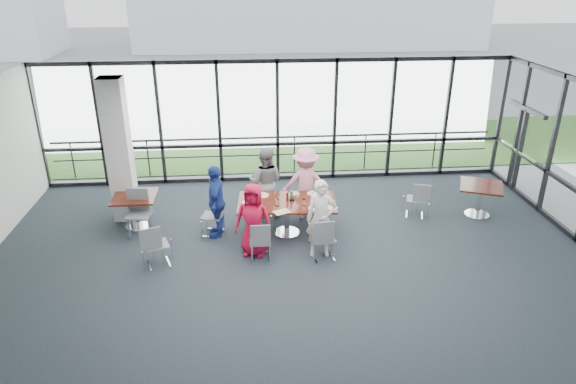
{
  "coord_description": "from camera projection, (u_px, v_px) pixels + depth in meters",
  "views": [
    {
      "loc": [
        -0.85,
        -7.86,
        5.27
      ],
      "look_at": [
        -0.02,
        1.6,
        1.1
      ],
      "focal_mm": 32.0,
      "sensor_mm": 36.0,
      "label": 1
    }
  ],
  "objects": [
    {
      "name": "floor",
      "position": [
        297.0,
        283.0,
        9.36
      ],
      "size": [
        12.0,
        10.0,
        0.02
      ],
      "primitive_type": "cube",
      "color": "#1F262D",
      "rests_on": "ground"
    },
    {
      "name": "ceiling",
      "position": [
        298.0,
        111.0,
        8.07
      ],
      "size": [
        12.0,
        10.0,
        0.04
      ],
      "primitive_type": "cube",
      "color": "white",
      "rests_on": "ground"
    },
    {
      "name": "curtain_wall_back",
      "position": [
        278.0,
        122.0,
        13.27
      ],
      "size": [
        12.0,
        0.1,
        3.2
      ],
      "primitive_type": "cube",
      "color": "white",
      "rests_on": "ground"
    },
    {
      "name": "exit_door",
      "position": [
        520.0,
        151.0,
        12.83
      ],
      "size": [
        0.12,
        1.6,
        2.1
      ],
      "primitive_type": "cube",
      "color": "black",
      "rests_on": "ground"
    },
    {
      "name": "structural_column",
      "position": [
        119.0,
        151.0,
        11.16
      ],
      "size": [
        0.5,
        0.5,
        3.2
      ],
      "primitive_type": "cube",
      "color": "silver",
      "rests_on": "ground"
    },
    {
      "name": "apron",
      "position": [
        268.0,
        127.0,
        18.48
      ],
      "size": [
        80.0,
        70.0,
        0.02
      ],
      "primitive_type": "cube",
      "color": "gray",
      "rests_on": "ground"
    },
    {
      "name": "grass_strip",
      "position": [
        272.0,
        144.0,
        16.65
      ],
      "size": [
        80.0,
        5.0,
        0.01
      ],
      "primitive_type": "cube",
      "color": "#30511A",
      "rests_on": "ground"
    },
    {
      "name": "hangar_main",
      "position": [
        307.0,
        1.0,
        37.66
      ],
      "size": [
        24.0,
        10.0,
        6.0
      ],
      "primitive_type": "cube",
      "color": "white",
      "rests_on": "ground"
    },
    {
      "name": "guard_rail",
      "position": [
        276.0,
        154.0,
        14.26
      ],
      "size": [
        12.0,
        0.06,
        0.06
      ],
      "primitive_type": "cylinder",
      "rotation": [
        0.0,
        1.57,
        0.0
      ],
      "color": "#2D2D33",
      "rests_on": "ground"
    },
    {
      "name": "main_table",
      "position": [
        287.0,
        206.0,
        10.83
      ],
      "size": [
        2.12,
        1.27,
        0.75
      ],
      "rotation": [
        0.0,
        0.0,
        -0.07
      ],
      "color": "#3A140A",
      "rests_on": "ground"
    },
    {
      "name": "side_table_left",
      "position": [
        135.0,
        200.0,
        11.1
      ],
      "size": [
        0.91,
        0.91,
        0.75
      ],
      "rotation": [
        0.0,
        0.0,
        0.0
      ],
      "color": "#3A140A",
      "rests_on": "ground"
    },
    {
      "name": "side_table_right",
      "position": [
        481.0,
        190.0,
        11.63
      ],
      "size": [
        1.19,
        1.19,
        0.75
      ],
      "rotation": [
        0.0,
        0.0,
        -0.4
      ],
      "color": "#3A140A",
      "rests_on": "ground"
    },
    {
      "name": "diner_near_left",
      "position": [
        253.0,
        220.0,
        10.0
      ],
      "size": [
        0.83,
        0.64,
        1.5
      ],
      "primitive_type": "imported",
      "rotation": [
        0.0,
        0.0,
        -0.25
      ],
      "color": "#BA0C2F",
      "rests_on": "ground"
    },
    {
      "name": "diner_near_right",
      "position": [
        321.0,
        219.0,
        9.95
      ],
      "size": [
        0.61,
        0.46,
        1.58
      ],
      "primitive_type": "imported",
      "rotation": [
        0.0,
        0.0,
        -0.07
      ],
      "color": "silver",
      "rests_on": "ground"
    },
    {
      "name": "diner_far_left",
      "position": [
        265.0,
        182.0,
        11.58
      ],
      "size": [
        0.9,
        0.68,
        1.64
      ],
      "primitive_type": "imported",
      "rotation": [
        0.0,
        0.0,
        2.88
      ],
      "color": "gray",
      "rests_on": "ground"
    },
    {
      "name": "diner_far_right",
      "position": [
        305.0,
        183.0,
        11.49
      ],
      "size": [
        1.11,
        0.63,
        1.66
      ],
      "primitive_type": "imported",
      "rotation": [
        0.0,
        0.0,
        3.07
      ],
      "color": "pink",
      "rests_on": "ground"
    },
    {
      "name": "diner_end",
      "position": [
        216.0,
        201.0,
        10.69
      ],
      "size": [
        0.6,
        0.98,
        1.59
      ],
      "primitive_type": "imported",
      "rotation": [
        0.0,
        0.0,
        -1.68
      ],
      "color": "navy",
      "rests_on": "ground"
    },
    {
      "name": "chair_main_nl",
      "position": [
        260.0,
        241.0,
        9.93
      ],
      "size": [
        0.4,
        0.4,
        0.82
      ],
      "primitive_type": null,
      "rotation": [
        0.0,
        0.0,
        -0.02
      ],
      "color": "slate",
      "rests_on": "ground"
    },
    {
      "name": "chair_main_nr",
      "position": [
        324.0,
        238.0,
        9.97
      ],
      "size": [
        0.47,
        0.47,
        0.86
      ],
      "primitive_type": null,
      "rotation": [
        0.0,
        0.0,
        0.13
      ],
      "color": "slate",
      "rests_on": "ground"
    },
    {
      "name": "chair_main_fl",
      "position": [
        264.0,
        196.0,
        11.81
      ],
      "size": [
        0.51,
        0.51,
        0.88
      ],
      "primitive_type": null,
      "rotation": [
        0.0,
        0.0,
        2.92
      ],
      "color": "slate",
      "rests_on": "ground"
    },
    {
      "name": "chair_main_fr",
      "position": [
        308.0,
        197.0,
        11.79
      ],
      "size": [
        0.49,
        0.49,
        0.86
      ],
      "primitive_type": null,
      "rotation": [
        0.0,
        0.0,
        3.32
      ],
      "color": "slate",
      "rests_on": "ground"
    },
    {
      "name": "chair_main_end",
      "position": [
        212.0,
        216.0,
        10.88
      ],
      "size": [
        0.5,
        0.5,
        0.85
      ],
      "primitive_type": null,
      "rotation": [
        0.0,
        0.0,
        -1.81
      ],
      "color": "slate",
      "rests_on": "ground"
    },
    {
      "name": "chair_spare_la",
      "position": [
        157.0,
        245.0,
        9.74
      ],
      "size": [
        0.53,
        0.53,
        0.86
      ],
      "primitive_type": null,
      "rotation": [
        0.0,
        0.0,
        0.32
      ],
      "color": "slate",
      "rests_on": "ground"
    },
    {
      "name": "chair_spare_lb",
      "position": [
        139.0,
        215.0,
        10.79
      ],
      "size": [
        0.53,
        0.53,
        0.98
      ],
      "primitive_type": null,
      "rotation": [
        0.0,
        0.0,
        3.02
      ],
      "color": "slate",
      "rests_on": "ground"
    },
    {
      "name": "chair_spare_r",
      "position": [
        416.0,
        199.0,
        11.7
      ],
      "size": [
        0.51,
        0.51,
        0.82
      ],
      "primitive_type": null,
      "rotation": [
        0.0,
        0.0,
        -0.32
      ],
      "color": "slate",
      "rests_on": "ground"
    },
    {
      "name": "plate_nl",
      "position": [
        258.0,
        208.0,
        10.49
      ],
      "size": [
        0.27,
        0.27,
        0.01
      ],
      "primitive_type": "cylinder",
      "color": "white",
      "rests_on": "main_table"
    },
    {
      "name": "plate_nr",
      "position": [
        315.0,
        208.0,
        10.47
      ],
      "size": [
        0.25,
        0.25,
        0.01
      ],
      "primitive_type": "cylinder",
      "color": "white",
      "rests_on": "main_table"
    },
    {
      "name": "plate_fl",
      "position": [
        263.0,
        195.0,
        11.06
      ],
      "size": [
        0.28,
        0.28,
        0.01
      ],
      "primitive_type": "cylinder",
      "color": "white",
      "rests_on": "main_table"
    },
    {
      "name": "plate_fr",
      "position": [
        312.0,
        193.0,
        11.15
      ],
      "size": [
        0.24,
        0.24,
        0.01
      ],
      "primitive_type": "cylinder",
      "color": "white",
      "rests_on": "main_table"
    },
    {
      "name": "plate_end",
      "position": [
        248.0,
        202.0,
        10.73
      ],
      "size": [
        0.23,
        0.23,
        0.01
      ],
      "primitive_type": "cylinder",
      "color": "white",
      "rests_on": "main_table"
    },
    {
      "name": "tumbler_a",
      "position": [
        277.0,
        203.0,
        10.55
      ],
      "size": [
        0.07,
        0.07,
        0.15
      ],
      "primitive_type": "cylinder",
      "color": "white",
      "rests_on": "main_table"
    },
    {
      "name": "tumbler_b",
      "position": [
        304.0,
        202.0,
        10.58
      ],
      "size": [
        0.07,
        0.07,
        0.13
      ],
      "primitive_type": "cylinder",
      "color": "white",
      "rests_on": "main_table"
    },
    {
      "name": "tumbler_c",
      "position": [
        292.0,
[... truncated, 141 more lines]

